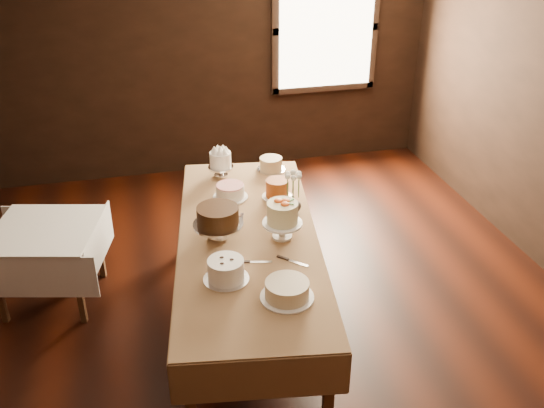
{
  "coord_description": "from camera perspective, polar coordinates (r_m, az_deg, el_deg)",
  "views": [
    {
      "loc": [
        -0.94,
        -3.68,
        3.1
      ],
      "look_at": [
        0.0,
        0.2,
        0.95
      ],
      "focal_mm": 39.92,
      "sensor_mm": 36.0,
      "label": 1
    }
  ],
  "objects": [
    {
      "name": "cake_lattice",
      "position": [
        4.94,
        -3.96,
        1.12
      ],
      "size": [
        0.29,
        0.29,
        0.11
      ],
      "color": "white",
      "rests_on": "display_table"
    },
    {
      "name": "flower_bouquet",
      "position": [
        4.62,
        2.01,
        2.06
      ],
      "size": [
        0.14,
        0.14,
        0.2
      ],
      "primitive_type": null,
      "color": "white",
      "rests_on": "flower_vase"
    },
    {
      "name": "window",
      "position": [
        7.15,
        5.14,
        16.1
      ],
      "size": [
        1.1,
        0.05,
        1.3
      ],
      "primitive_type": "cube",
      "color": "#FFEABF",
      "rests_on": "wall_back"
    },
    {
      "name": "wall_back",
      "position": [
        6.95,
        -5.63,
        14.04
      ],
      "size": [
        5.0,
        0.02,
        2.8
      ],
      "primitive_type": "cube",
      "color": "black",
      "rests_on": "ground"
    },
    {
      "name": "display_table",
      "position": [
        4.46,
        -2.27,
        -3.65
      ],
      "size": [
        1.38,
        2.7,
        0.8
      ],
      "rotation": [
        0.0,
        0.0,
        -0.15
      ],
      "color": "#472D1B",
      "rests_on": "ground"
    },
    {
      "name": "floor",
      "position": [
        4.9,
        0.56,
        -10.92
      ],
      "size": [
        5.0,
        6.0,
        0.01
      ],
      "primitive_type": "cube",
      "color": "black",
      "rests_on": "ground"
    },
    {
      "name": "cake_chocolate",
      "position": [
        4.36,
        -5.1,
        -1.88
      ],
      "size": [
        0.37,
        0.37,
        0.26
      ],
      "color": "silver",
      "rests_on": "display_table"
    },
    {
      "name": "cake_server_d",
      "position": [
        4.74,
        1.59,
        -0.69
      ],
      "size": [
        0.23,
        0.13,
        0.01
      ],
      "primitive_type": "cube",
      "rotation": [
        0.0,
        0.0,
        0.47
      ],
      "color": "silver",
      "rests_on": "display_table"
    },
    {
      "name": "cake_speckled",
      "position": [
        5.4,
        -0.1,
        3.75
      ],
      "size": [
        0.27,
        0.27,
        0.12
      ],
      "color": "silver",
      "rests_on": "display_table"
    },
    {
      "name": "cake_server_c",
      "position": [
        4.66,
        -2.88,
        -1.29
      ],
      "size": [
        0.09,
        0.24,
        0.01
      ],
      "primitive_type": "cube",
      "rotation": [
        0.0,
        0.0,
        1.3
      ],
      "color": "silver",
      "rests_on": "display_table"
    },
    {
      "name": "cake_server_b",
      "position": [
        4.13,
        2.49,
        -5.59
      ],
      "size": [
        0.19,
        0.18,
        0.01
      ],
      "primitive_type": "cube",
      "rotation": [
        0.0,
        0.0,
        -0.76
      ],
      "color": "silver",
      "rests_on": "display_table"
    },
    {
      "name": "cake_swirl",
      "position": [
        3.94,
        -4.37,
        -6.3
      ],
      "size": [
        0.33,
        0.33,
        0.15
      ],
      "color": "silver",
      "rests_on": "display_table"
    },
    {
      "name": "cake_cream",
      "position": [
        3.78,
        1.43,
        -8.17
      ],
      "size": [
        0.34,
        0.34,
        0.12
      ],
      "color": "white",
      "rests_on": "display_table"
    },
    {
      "name": "cake_flowers",
      "position": [
        4.34,
        0.98,
        -1.72
      ],
      "size": [
        0.31,
        0.31,
        0.3
      ],
      "color": "white",
      "rests_on": "display_table"
    },
    {
      "name": "cake_server_a",
      "position": [
        4.13,
        -1.03,
        -5.48
      ],
      "size": [
        0.24,
        0.08,
        0.01
      ],
      "primitive_type": "cube",
      "rotation": [
        0.0,
        0.0,
        -0.21
      ],
      "color": "silver",
      "rests_on": "display_table"
    },
    {
      "name": "cake_caramel",
      "position": [
        4.92,
        0.5,
        1.39
      ],
      "size": [
        0.25,
        0.25,
        0.16
      ],
      "color": "white",
      "rests_on": "display_table"
    },
    {
      "name": "side_table",
      "position": [
        5.13,
        -20.59,
        -2.91
      ],
      "size": [
        0.97,
        0.97,
        0.67
      ],
      "rotation": [
        0.0,
        0.0,
        -0.24
      ],
      "color": "#472D1B",
      "rests_on": "ground"
    },
    {
      "name": "cake_meringue",
      "position": [
        5.28,
        -4.87,
        3.67
      ],
      "size": [
        0.22,
        0.22,
        0.24
      ],
      "color": "silver",
      "rests_on": "display_table"
    },
    {
      "name": "flower_vase",
      "position": [
        4.71,
        1.97,
        -0.01
      ],
      "size": [
        0.18,
        0.18,
        0.14
      ],
      "primitive_type": "imported",
      "rotation": [
        0.0,
        0.0,
        2.55
      ],
      "color": "#2D2823",
      "rests_on": "display_table"
    }
  ]
}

